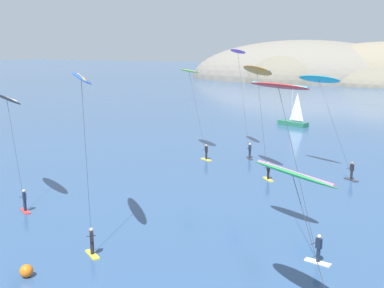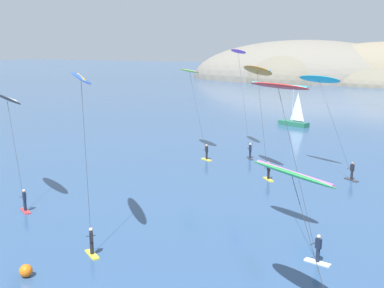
# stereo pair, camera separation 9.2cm
# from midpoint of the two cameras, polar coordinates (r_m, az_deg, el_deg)

# --- Properties ---
(headland_island) EXTENTS (106.60, 52.13, 27.64)m
(headland_island) POSITION_cam_midpoint_polar(r_m,az_deg,el_deg) (173.00, 16.11, 7.21)
(headland_island) COLOR slate
(headland_island) RESTS_ON ground
(sailboat_far) EXTENTS (5.87, 3.03, 5.70)m
(sailboat_far) POSITION_cam_midpoint_polar(r_m,az_deg,el_deg) (75.20, 11.81, 2.63)
(sailboat_far) COLOR #23664C
(sailboat_far) RESTS_ON ground
(kitesurfer_orange) EXTENTS (5.05, 4.70, 10.36)m
(kitesurfer_orange) POSITION_cam_midpoint_polar(r_m,az_deg,el_deg) (45.44, 7.90, 7.76)
(kitesurfer_orange) COLOR yellow
(kitesurfer_orange) RESTS_ON ground
(kitesurfer_blue) EXTENTS (5.22, 5.27, 10.64)m
(kitesurfer_blue) POSITION_cam_midpoint_polar(r_m,az_deg,el_deg) (29.60, -12.86, 6.23)
(kitesurfer_blue) COLOR yellow
(kitesurfer_blue) RESTS_ON ground
(kitesurfer_red) EXTENTS (6.30, 3.46, 10.06)m
(kitesurfer_red) POSITION_cam_midpoint_polar(r_m,az_deg,el_deg) (28.68, 10.74, 4.80)
(kitesurfer_red) COLOR silver
(kitesurfer_red) RESTS_ON ground
(kitesurfer_green) EXTENTS (5.95, 4.30, 7.21)m
(kitesurfer_green) POSITION_cam_midpoint_polar(r_m,az_deg,el_deg) (20.78, 12.28, -4.83)
(kitesurfer_green) COLOR red
(kitesurfer_green) RESTS_ON ground
(kitesurfer_black) EXTENTS (6.42, 4.13, 8.63)m
(kitesurfer_black) POSITION_cam_midpoint_polar(r_m,az_deg,el_deg) (39.21, -20.91, 4.33)
(kitesurfer_black) COLOR red
(kitesurfer_black) RESTS_ON ground
(kitesurfer_purple) EXTENTS (5.77, 6.82, 11.76)m
(kitesurfer_purple) POSITION_cam_midpoint_polar(r_m,az_deg,el_deg) (55.68, 5.69, 9.70)
(kitesurfer_purple) COLOR #2D2D33
(kitesurfer_purple) RESTS_ON ground
(kitesurfer_lime) EXTENTS (6.72, 5.62, 9.54)m
(kitesurfer_lime) POSITION_cam_midpoint_polar(r_m,az_deg,el_deg) (54.51, -0.07, 7.81)
(kitesurfer_lime) COLOR yellow
(kitesurfer_lime) RESTS_ON ground
(kitesurfer_cyan) EXTENTS (7.05, 4.15, 9.39)m
(kitesurfer_cyan) POSITION_cam_midpoint_polar(r_m,az_deg,el_deg) (47.46, 15.23, 6.41)
(kitesurfer_cyan) COLOR #2D2D33
(kitesurfer_cyan) RESTS_ON ground
(marker_buoy) EXTENTS (0.70, 0.70, 0.70)m
(marker_buoy) POSITION_cam_midpoint_polar(r_m,az_deg,el_deg) (27.96, -18.99, -14.01)
(marker_buoy) COLOR orange
(marker_buoy) RESTS_ON ground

